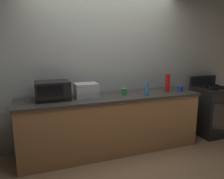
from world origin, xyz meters
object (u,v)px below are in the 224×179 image
object	(u,v)px
microwave	(53,91)
mug_green	(124,92)
bottle_spray_cleaner	(147,89)
bottle_hot_sauce	(167,83)
mug_blue	(180,88)
toaster_oven	(86,90)
stove_range	(211,110)

from	to	relation	value
microwave	mug_green	world-z (taller)	microwave
microwave	bottle_spray_cleaner	world-z (taller)	microwave
mug_green	bottle_spray_cleaner	bearing A→B (deg)	-26.71
bottle_hot_sauce	mug_blue	distance (m)	0.26
bottle_hot_sauce	bottle_spray_cleaner	distance (m)	0.49
toaster_oven	mug_blue	size ratio (longest dim) A/B	3.59
stove_range	microwave	bearing A→B (deg)	179.04
toaster_oven	bottle_hot_sauce	distance (m)	1.38
stove_range	mug_green	size ratio (longest dim) A/B	10.66
toaster_oven	mug_green	bearing A→B (deg)	-4.67
microwave	toaster_oven	distance (m)	0.49
mug_green	mug_blue	world-z (taller)	mug_green
bottle_hot_sauce	mug_green	size ratio (longest dim) A/B	2.90
microwave	mug_green	bearing A→B (deg)	-1.92
bottle_spray_cleaner	mug_green	world-z (taller)	bottle_spray_cleaner
stove_range	mug_green	xyz separation A→B (m)	(-1.80, 0.01, 0.49)
mug_green	toaster_oven	bearing A→B (deg)	175.33
mug_green	bottle_hot_sauce	bearing A→B (deg)	-1.59
stove_range	mug_blue	xyz separation A→B (m)	(-0.78, -0.04, 0.48)
stove_range	mug_blue	world-z (taller)	stove_range
stove_range	bottle_hot_sauce	world-z (taller)	bottle_hot_sauce
bottle_hot_sauce	mug_green	world-z (taller)	bottle_hot_sauce
stove_range	microwave	distance (m)	2.94
microwave	bottle_spray_cleaner	xyz separation A→B (m)	(1.40, -0.20, -0.03)
stove_range	bottle_spray_cleaner	world-z (taller)	bottle_spray_cleaner
bottle_hot_sauce	mug_blue	size ratio (longest dim) A/B	3.11
bottle_spray_cleaner	stove_range	bearing A→B (deg)	5.67
microwave	bottle_hot_sauce	world-z (taller)	bottle_hot_sauce
bottle_spray_cleaner	mug_blue	bearing A→B (deg)	8.91
microwave	bottle_hot_sauce	bearing A→B (deg)	-1.78
stove_range	toaster_oven	distance (m)	2.45
stove_range	mug_blue	distance (m)	0.92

